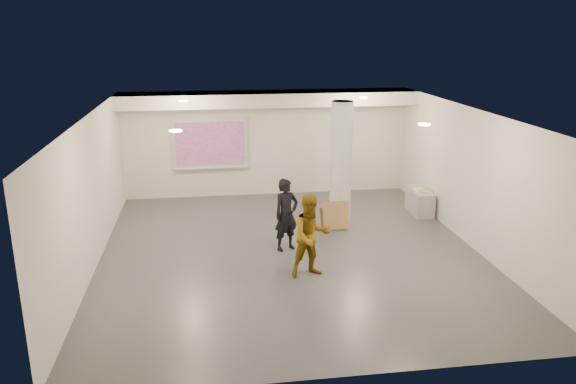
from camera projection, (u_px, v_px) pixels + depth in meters
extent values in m
cube|color=#383B40|center=(291.00, 253.00, 12.05)|extent=(8.00, 9.00, 0.01)
cube|color=white|center=(291.00, 114.00, 11.20)|extent=(8.00, 9.00, 0.01)
cube|color=silver|center=(267.00, 143.00, 15.89)|extent=(8.00, 0.01, 3.00)
cube|color=silver|center=(342.00, 278.00, 7.35)|extent=(8.00, 0.01, 3.00)
cube|color=silver|center=(91.00, 194.00, 11.06)|extent=(0.01, 9.00, 3.00)
cube|color=silver|center=(473.00, 179.00, 12.18)|extent=(0.01, 9.00, 3.00)
cube|color=silver|center=(269.00, 99.00, 15.00)|extent=(8.00, 1.10, 0.36)
cylinder|color=#FBF296|center=(183.00, 101.00, 13.27)|extent=(0.22, 0.22, 0.02)
cylinder|color=#FBF296|center=(363.00, 98.00, 13.88)|extent=(0.22, 0.22, 0.02)
cylinder|color=#FBF296|center=(176.00, 131.00, 9.47)|extent=(0.22, 0.22, 0.02)
cylinder|color=#FBF296|center=(424.00, 124.00, 10.09)|extent=(0.22, 0.22, 0.02)
cylinder|color=silver|center=(341.00, 163.00, 13.54)|extent=(0.52, 0.52, 3.00)
cube|color=silver|center=(210.00, 143.00, 15.62)|extent=(2.10, 0.06, 1.40)
cube|color=#1F36B2|center=(210.00, 144.00, 15.57)|extent=(1.90, 0.01, 1.20)
cube|color=silver|center=(211.00, 168.00, 15.76)|extent=(2.10, 0.08, 0.04)
cube|color=#939598|center=(420.00, 202.00, 14.54)|extent=(0.49, 1.09, 0.62)
cube|color=white|center=(418.00, 190.00, 14.46)|extent=(0.35, 0.40, 0.02)
cube|color=yellow|center=(423.00, 191.00, 14.33)|extent=(0.20, 0.27, 0.03)
cube|color=#997246|center=(336.00, 215.00, 13.40)|extent=(0.63, 0.23, 0.68)
cube|color=#997246|center=(328.00, 217.00, 13.59)|extent=(0.47, 0.27, 0.48)
imported|color=black|center=(286.00, 215.00, 12.03)|extent=(0.69, 0.59, 1.59)
imported|color=#845F12|center=(311.00, 236.00, 10.75)|extent=(0.89, 0.75, 1.63)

